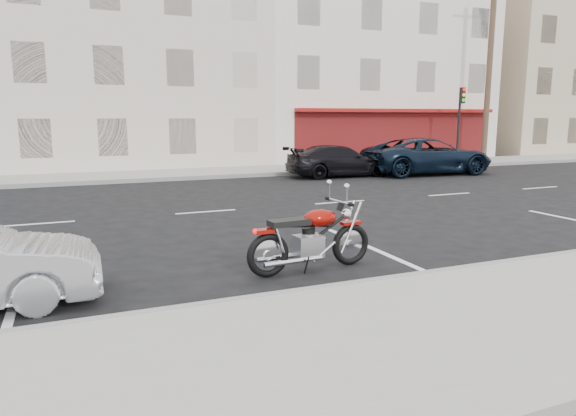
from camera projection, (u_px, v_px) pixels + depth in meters
name	position (u px, v px, depth m)	size (l,w,h in m)	color
ground	(276.00, 207.00, 14.27)	(120.00, 120.00, 0.00)	black
sidewalk_near	(107.00, 396.00, 4.46)	(80.00, 3.40, 0.15)	gray
sidewalk_far	(78.00, 178.00, 20.26)	(80.00, 3.40, 0.15)	gray
curb_near	(98.00, 324.00, 6.00)	(80.00, 0.12, 0.16)	gray
curb_far	(79.00, 183.00, 18.71)	(80.00, 0.12, 0.16)	gray
bldg_cream	(129.00, 54.00, 27.31)	(12.00, 12.00, 11.50)	beige
bldg_corner	(344.00, 56.00, 32.16)	(14.00, 12.00, 12.50)	silver
bldg_far_east	(522.00, 75.00, 38.00)	(12.00, 12.00, 11.00)	tan
utility_pole	(489.00, 73.00, 27.15)	(1.80, 0.30, 9.00)	#422D1E
traffic_light	(460.00, 115.00, 26.52)	(0.26, 0.30, 3.80)	black
fire_hydrant	(432.00, 155.00, 26.46)	(0.20, 0.20, 0.72)	beige
motorcycle	(352.00, 235.00, 8.62)	(2.24, 0.74, 1.12)	black
suv_far	(427.00, 156.00, 22.33)	(2.61, 5.65, 1.57)	black
car_far	(339.00, 161.00, 21.40)	(1.83, 4.50, 1.30)	black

